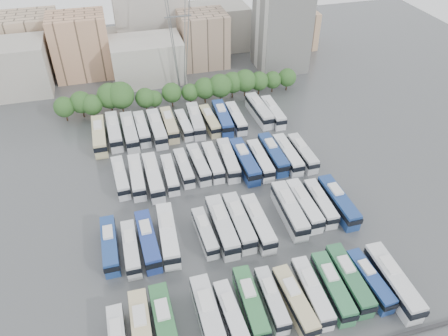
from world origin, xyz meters
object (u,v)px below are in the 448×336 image
object	(u,v)px
bus_r3_s4	(157,128)
bus_r3_s3	(142,128)
bus_r0_s11	(349,279)
bus_r0_s10	(332,287)
bus_r2_s5	(184,167)
bus_r0_s9	(312,292)
bus_r3_s5	(169,124)
bus_r0_s4	(209,318)
bus_r3_s13	(273,112)
bus_r2_s3	(153,176)
bus_r0_s1	(142,333)
bus_r1_s0	(110,245)
bus_r0_s5	(232,316)
bus_r2_s13	(302,153)
bus_r3_s0	(99,136)
bus_r3_s12	(259,110)
bus_r3_s10	(236,118)
bus_r1_s8	(258,223)
bus_r0_s13	(393,281)
bus_r1_s3	(168,235)
bus_r1_s12	(320,203)
bus_r3_s9	(222,118)
bus_r1_s13	(338,202)
bus_r2_s12	(288,154)
electricity_pylon	(178,26)
bus_r1_s11	(304,205)
bus_r0_s6	(251,303)
bus_r3_s8	(210,120)
bus_r1_s5	(205,232)
bus_r3_s1	(114,131)
bus_r1_s7	(239,222)
bus_r1_s10	(289,210)
bus_r2_s4	(170,174)
bus_r1_s6	(222,226)
bus_r2_s11	(273,154)
bus_r3_s2	(130,131)
bus_r0_s8	(295,301)
apartment_tower	(282,25)
bus_r1_s1	(131,248)
bus_r2_s6	(199,164)
bus_r0_s12	(370,280)
bus_r0_s2	(165,327)
bus_r1_s2	(148,240)

from	to	relation	value
bus_r3_s4	bus_r3_s3	bearing A→B (deg)	158.57
bus_r0_s11	bus_r3_s4	world-z (taller)	bus_r3_s4
bus_r0_s10	bus_r2_s5	size ratio (longest dim) A/B	1.13
bus_r0_s9	bus_r3_s5	distance (m)	55.57
bus_r0_s4	bus_r3_s13	xyz separation A→B (m)	(29.76, 53.19, -0.18)
bus_r2_s3	bus_r3_s13	xyz separation A→B (m)	(33.00, 18.11, -0.12)
bus_r0_s1	bus_r1_s0	size ratio (longest dim) A/B	1.08
bus_r0_s5	bus_r2_s13	bearing A→B (deg)	50.53
bus_r3_s0	bus_r3_s12	world-z (taller)	bus_r3_s0
bus_r3_s10	bus_r1_s8	bearing A→B (deg)	-99.77
bus_r0_s11	bus_r0_s13	xyz separation A→B (m)	(6.44, -2.30, 0.16)
bus_r1_s3	bus_r1_s12	size ratio (longest dim) A/B	1.16
bus_r0_s9	bus_r3_s9	xyz separation A→B (m)	(0.12, 53.40, 0.17)
bus_r1_s13	bus_r2_s12	bearing A→B (deg)	100.93
bus_r0_s1	bus_r3_s5	xyz separation A→B (m)	(13.16, 54.04, -0.07)
electricity_pylon	bus_r0_s5	bearing A→B (deg)	-95.42
bus_r0_s5	bus_r3_s12	xyz separation A→B (m)	(23.23, 55.08, 0.31)
bus_r0_s4	bus_r1_s11	size ratio (longest dim) A/B	1.08
bus_r1_s13	electricity_pylon	bearing A→B (deg)	108.54
bus_r0_s6	bus_r3_s9	size ratio (longest dim) A/B	0.93
bus_r1_s13	bus_r3_s8	world-z (taller)	bus_r1_s13
bus_r3_s10	bus_r3_s13	bearing A→B (deg)	1.55
bus_r1_s5	bus_r3_s1	world-z (taller)	bus_r3_s1
bus_r1_s7	bus_r3_s12	bearing A→B (deg)	65.32
bus_r1_s5	bus_r3_s10	size ratio (longest dim) A/B	0.91
bus_r1_s5	bus_r1_s7	size ratio (longest dim) A/B	0.83
bus_r0_s13	bus_r3_s13	world-z (taller)	bus_r0_s13
bus_r1_s10	bus_r1_s5	bearing A→B (deg)	-175.06
bus_r0_s10	bus_r2_s4	size ratio (longest dim) A/B	1.13
bus_r0_s6	bus_r0_s13	bearing A→B (deg)	-3.74
bus_r1_s6	bus_r2_s11	world-z (taller)	bus_r1_s6
bus_r3_s8	bus_r3_s2	bearing A→B (deg)	178.07
bus_r0_s1	bus_r2_s5	world-z (taller)	bus_r0_s1
bus_r1_s5	bus_r0_s8	bearing A→B (deg)	-63.53
bus_r3_s12	bus_r0_s13	bearing A→B (deg)	-89.07
apartment_tower	bus_r1_s12	xyz separation A→B (m)	(-15.71, -63.07, -11.22)
bus_r1_s1	bus_r2_s6	bearing A→B (deg)	50.92
bus_r0_s8	bus_r3_s8	size ratio (longest dim) A/B	1.04
bus_r0_s6	bus_r3_s12	bearing A→B (deg)	71.47
bus_r0_s12	bus_r2_s11	distance (m)	36.18
bus_r3_s5	bus_r1_s10	bearing A→B (deg)	-65.63
bus_r0_s2	bus_r3_s4	xyz separation A→B (m)	(6.59, 52.84, 0.02)
bus_r1_s6	bus_r2_s13	bearing A→B (deg)	36.23
bus_r1_s3	bus_r1_s2	bearing A→B (deg)	-171.83
bus_r0_s5	bus_r3_s4	bearing A→B (deg)	90.86
bus_r1_s0	bus_r3_s9	xyz separation A→B (m)	(29.73, 35.21, 0.18)
bus_r0_s5	bus_r3_s3	size ratio (longest dim) A/B	0.95
bus_r0_s12	bus_r0_s5	bearing A→B (deg)	178.35
bus_r0_s11	bus_r1_s11	xyz separation A→B (m)	(0.11, 18.02, -0.02)
bus_r0_s4	bus_r1_s7	xyz separation A→B (m)	(10.01, 17.85, -0.07)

